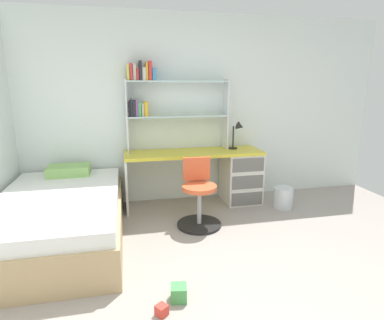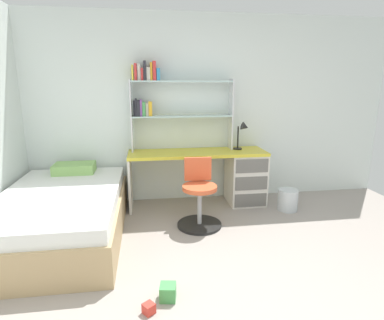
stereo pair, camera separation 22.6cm
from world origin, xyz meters
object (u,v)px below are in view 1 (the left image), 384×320
Objects in this scene: desk at (228,173)px; bed_platform at (60,218)px; swivel_chair at (199,200)px; toy_block_green_2 at (179,293)px; bookshelf_hutch at (161,97)px; toy_block_red_1 at (162,310)px; waste_bin at (283,198)px; desk_lamp at (238,131)px.

desk is 2.22m from bed_platform.
toy_block_green_2 is (-0.46, -1.28, -0.25)m from swivel_chair.
bookshelf_hutch is at bearing 36.46° from bed_platform.
desk is at bearing 60.22° from toy_block_red_1.
bookshelf_hutch reaches higher than toy_block_red_1.
swivel_chair is 1.28m from waste_bin.
swivel_chair is 1.38m from toy_block_green_2.
swivel_chair is (0.32, -0.80, -1.15)m from bookshelf_hutch.
desk is at bearing 19.23° from bed_platform.
desk_lamp reaches higher than desk.
toy_block_green_2 is (-0.14, -2.08, -1.40)m from bookshelf_hutch.
desk_lamp is at bearing 142.01° from waste_bin.
swivel_chair is at bearing 70.27° from toy_block_green_2.
toy_block_red_1 is at bearing -55.78° from bed_platform.
desk_lamp is 2.66m from toy_block_red_1.
toy_block_green_2 is at bearing -118.14° from desk.
bed_platform is (-1.19, -0.88, -1.20)m from bookshelf_hutch.
toy_block_green_2 is at bearing -120.88° from desk_lamp.
desk_lamp reaches higher than toy_block_green_2.
bookshelf_hutch is at bearing 111.99° from swivel_chair.
waste_bin is (0.66, -0.37, -0.28)m from desk.
desk_lamp is 2.47m from bed_platform.
toy_block_green_2 is at bearing -137.29° from waste_bin.
bookshelf_hutch reaches higher than desk_lamp.
swivel_chair is 1.56m from toy_block_red_1.
desk is 2.22m from toy_block_green_2.
swivel_chair is at bearing -131.44° from desk.
waste_bin reaches higher than toy_block_green_2.
desk_lamp is 2.48m from toy_block_green_2.
waste_bin is 2.30m from toy_block_green_2.
waste_bin is at bearing -37.99° from desk_lamp.
bookshelf_hutch is 2.10m from waste_bin.
desk is 1.35× the size of bookshelf_hutch.
bookshelf_hutch is 1.44m from swivel_chair.
bookshelf_hutch reaches higher than bed_platform.
waste_bin is at bearing 12.90° from swivel_chair.
toy_block_green_2 is at bearing -93.73° from bookshelf_hutch.
swivel_chair reaches higher than bed_platform.
swivel_chair is at bearing 66.75° from toy_block_red_1.
waste_bin is (1.23, 0.28, -0.17)m from swivel_chair.
bed_platform is at bearing -160.77° from desk.
bookshelf_hutch is at bearing 173.74° from desk_lamp.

